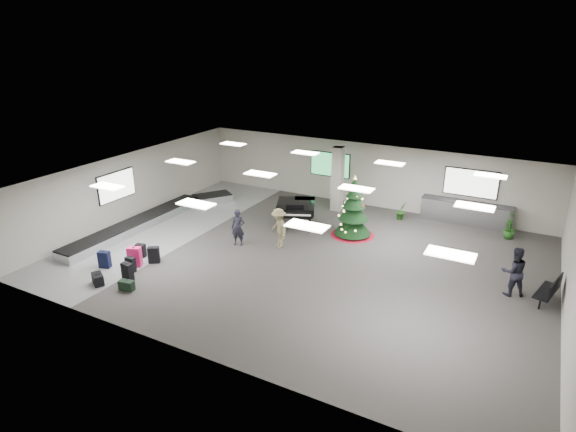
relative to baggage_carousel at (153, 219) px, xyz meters
The scene contains 20 objects.
ground 7.84m from the baggage_carousel, ahead, with size 18.00×18.00×0.00m, color #363331.
room_envelope 7.79m from the baggage_carousel, ahead, with size 18.02×14.02×3.21m.
baggage_carousel is the anchor object (origin of this frame).
service_counter 14.50m from the baggage_carousel, 27.67° to the left, with size 4.05×0.65×1.08m.
suitcase_0 5.58m from the baggage_carousel, 56.34° to the right, with size 0.45×0.28×0.68m.
suitcase_1 4.90m from the baggage_carousel, 56.72° to the right, with size 0.38×0.21×0.59m.
pink_suitcase 4.46m from the baggage_carousel, 55.84° to the right, with size 0.56×0.45×0.79m.
suitcase_3 4.29m from the baggage_carousel, 46.86° to the right, with size 0.49×0.43×0.67m.
navy_suitcase 4.60m from the baggage_carousel, 69.92° to the right, with size 0.48×0.36×0.67m.
green_duffel 6.30m from the baggage_carousel, 55.42° to the right, with size 0.56×0.35×0.37m.
suitcase_8 3.67m from the baggage_carousel, 54.60° to the right, with size 0.41×0.28×0.56m.
black_duffel 5.86m from the baggage_carousel, 66.13° to the right, with size 0.67×0.58×0.40m.
christmas_tree 9.25m from the baggage_carousel, 19.20° to the left, with size 1.92×1.92×2.73m.
grand_piano 6.67m from the baggage_carousel, 25.73° to the left, with size 2.39×2.66×1.24m.
bench 16.46m from the baggage_carousel, ahead, with size 0.84×1.52×0.91m.
traveler_a 4.92m from the baggage_carousel, ahead, with size 0.56×0.37×1.54m, color black.
traveler_b 6.50m from the baggage_carousel, ahead, with size 1.08×0.62×1.67m, color olive.
traveler_bench 15.32m from the baggage_carousel, ahead, with size 0.85×0.66×1.74m, color black.
potted_plant_left 11.66m from the baggage_carousel, 30.31° to the left, with size 0.49×0.39×0.88m, color #164516.
potted_plant_right 15.91m from the baggage_carousel, 21.64° to the left, with size 0.49×0.49×0.88m, color #164516.
Camera 1 is at (7.55, -15.53, 8.34)m, focal length 30.00 mm.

